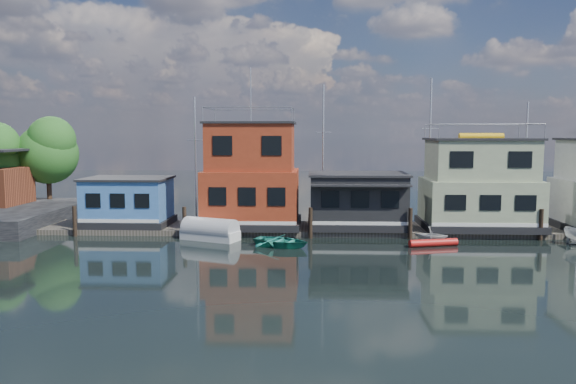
{
  "coord_description": "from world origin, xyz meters",
  "views": [
    {
      "loc": [
        -3.77,
        -30.0,
        7.46
      ],
      "look_at": [
        -5.72,
        12.0,
        3.0
      ],
      "focal_mm": 35.0,
      "sensor_mm": 36.0,
      "label": 1
    }
  ],
  "objects_px": {
    "houseboat_blue": "(128,202)",
    "tarp_runabout": "(210,231)",
    "houseboat_red": "(251,177)",
    "red_kayak": "(433,243)",
    "dinghy_teal": "(281,241)",
    "houseboat_green": "(479,186)",
    "houseboat_dark": "(357,200)",
    "dinghy_white": "(431,235)"
  },
  "relations": [
    {
      "from": "houseboat_blue",
      "to": "houseboat_green",
      "type": "bearing_deg",
      "value": 0.0
    },
    {
      "from": "houseboat_green",
      "to": "red_kayak",
      "type": "bearing_deg",
      "value": -129.86
    },
    {
      "from": "houseboat_blue",
      "to": "red_kayak",
      "type": "relative_size",
      "value": 1.92
    },
    {
      "from": "houseboat_red",
      "to": "houseboat_green",
      "type": "relative_size",
      "value": 1.41
    },
    {
      "from": "houseboat_red",
      "to": "tarp_runabout",
      "type": "height_order",
      "value": "houseboat_red"
    },
    {
      "from": "houseboat_red",
      "to": "houseboat_green",
      "type": "bearing_deg",
      "value": 0.0
    },
    {
      "from": "dinghy_white",
      "to": "tarp_runabout",
      "type": "bearing_deg",
      "value": 106.33
    },
    {
      "from": "houseboat_blue",
      "to": "dinghy_teal",
      "type": "distance_m",
      "value": 13.6
    },
    {
      "from": "red_kayak",
      "to": "tarp_runabout",
      "type": "relative_size",
      "value": 0.77
    },
    {
      "from": "houseboat_dark",
      "to": "houseboat_red",
      "type": "bearing_deg",
      "value": 179.86
    },
    {
      "from": "houseboat_green",
      "to": "tarp_runabout",
      "type": "height_order",
      "value": "houseboat_green"
    },
    {
      "from": "houseboat_blue",
      "to": "red_kayak",
      "type": "bearing_deg",
      "value": -13.35
    },
    {
      "from": "houseboat_blue",
      "to": "tarp_runabout",
      "type": "bearing_deg",
      "value": -27.88
    },
    {
      "from": "dinghy_teal",
      "to": "houseboat_green",
      "type": "bearing_deg",
      "value": -45.56
    },
    {
      "from": "houseboat_blue",
      "to": "houseboat_dark",
      "type": "xyz_separation_m",
      "value": [
        17.5,
        -0.02,
        0.21
      ]
    },
    {
      "from": "dinghy_white",
      "to": "dinghy_teal",
      "type": "bearing_deg",
      "value": 117.85
    },
    {
      "from": "houseboat_blue",
      "to": "tarp_runabout",
      "type": "height_order",
      "value": "houseboat_blue"
    },
    {
      "from": "red_kayak",
      "to": "dinghy_teal",
      "type": "bearing_deg",
      "value": 168.84
    },
    {
      "from": "houseboat_green",
      "to": "red_kayak",
      "type": "height_order",
      "value": "houseboat_green"
    },
    {
      "from": "houseboat_red",
      "to": "red_kayak",
      "type": "bearing_deg",
      "value": -22.59
    },
    {
      "from": "houseboat_dark",
      "to": "tarp_runabout",
      "type": "height_order",
      "value": "houseboat_dark"
    },
    {
      "from": "red_kayak",
      "to": "houseboat_dark",
      "type": "bearing_deg",
      "value": 116.6
    },
    {
      "from": "houseboat_red",
      "to": "tarp_runabout",
      "type": "relative_size",
      "value": 2.72
    },
    {
      "from": "houseboat_dark",
      "to": "red_kayak",
      "type": "height_order",
      "value": "houseboat_dark"
    },
    {
      "from": "houseboat_red",
      "to": "dinghy_teal",
      "type": "relative_size",
      "value": 3.18
    },
    {
      "from": "dinghy_teal",
      "to": "houseboat_red",
      "type": "bearing_deg",
      "value": 46.11
    },
    {
      "from": "houseboat_red",
      "to": "tarp_runabout",
      "type": "distance_m",
      "value": 5.67
    },
    {
      "from": "houseboat_blue",
      "to": "dinghy_teal",
      "type": "bearing_deg",
      "value": -25.93
    },
    {
      "from": "houseboat_green",
      "to": "tarp_runabout",
      "type": "distance_m",
      "value": 20.06
    },
    {
      "from": "dinghy_teal",
      "to": "dinghy_white",
      "type": "relative_size",
      "value": 1.71
    },
    {
      "from": "houseboat_green",
      "to": "dinghy_teal",
      "type": "xyz_separation_m",
      "value": [
        -14.38,
        -5.89,
        -3.16
      ]
    },
    {
      "from": "houseboat_dark",
      "to": "houseboat_green",
      "type": "distance_m",
      "value": 9.07
    },
    {
      "from": "houseboat_dark",
      "to": "dinghy_white",
      "type": "relative_size",
      "value": 3.39
    },
    {
      "from": "houseboat_red",
      "to": "houseboat_green",
      "type": "xyz_separation_m",
      "value": [
        17.0,
        0.0,
        -0.55
      ]
    },
    {
      "from": "tarp_runabout",
      "to": "dinghy_white",
      "type": "distance_m",
      "value": 15.2
    },
    {
      "from": "houseboat_blue",
      "to": "dinghy_white",
      "type": "height_order",
      "value": "houseboat_blue"
    },
    {
      "from": "houseboat_blue",
      "to": "houseboat_red",
      "type": "relative_size",
      "value": 0.54
    },
    {
      "from": "houseboat_blue",
      "to": "houseboat_red",
      "type": "bearing_deg",
      "value": 0.0
    },
    {
      "from": "houseboat_blue",
      "to": "houseboat_red",
      "type": "xyz_separation_m",
      "value": [
        9.5,
        0.0,
        1.9
      ]
    },
    {
      "from": "houseboat_dark",
      "to": "tarp_runabout",
      "type": "xyz_separation_m",
      "value": [
        -10.5,
        -3.69,
        -1.8
      ]
    },
    {
      "from": "houseboat_red",
      "to": "houseboat_blue",
      "type": "bearing_deg",
      "value": -180.0
    },
    {
      "from": "houseboat_blue",
      "to": "houseboat_dark",
      "type": "relative_size",
      "value": 0.86
    }
  ]
}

